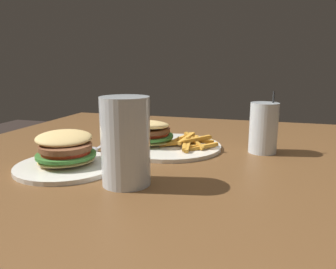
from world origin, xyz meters
TOP-DOWN VIEW (x-y plane):
  - dining_table at (0.00, 0.00)m, footprint 1.28×1.30m
  - meal_plate_near at (0.08, -0.13)m, footprint 0.29×0.29m
  - beer_glass at (0.06, 0.15)m, footprint 0.09×0.09m
  - juice_glass at (-0.19, -0.16)m, footprint 0.07×0.07m
  - spoon at (0.24, -0.03)m, footprint 0.05×0.17m
  - meal_plate_far at (0.22, 0.10)m, footprint 0.23×0.23m

SIDE VIEW (x-z plane):
  - dining_table at x=0.00m, z-range 0.26..1.02m
  - spoon at x=0.24m, z-range 0.75..0.77m
  - meal_plate_near at x=0.08m, z-range 0.74..0.82m
  - meal_plate_far at x=0.22m, z-range 0.74..0.83m
  - juice_glass at x=-0.19m, z-range 0.73..0.89m
  - beer_glass at x=0.06m, z-range 0.75..0.92m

